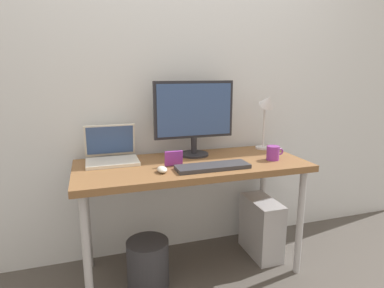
% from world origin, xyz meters
% --- Properties ---
extents(ground_plane, '(6.00, 6.00, 0.00)m').
position_xyz_m(ground_plane, '(0.00, 0.00, 0.00)').
color(ground_plane, '#4C4742').
extents(back_wall, '(4.40, 0.04, 2.60)m').
position_xyz_m(back_wall, '(0.00, 0.36, 1.30)').
color(back_wall, silver).
rests_on(back_wall, ground_plane).
extents(desk, '(1.44, 0.60, 0.75)m').
position_xyz_m(desk, '(0.00, 0.00, 0.68)').
color(desk, brown).
rests_on(desk, ground_plane).
extents(monitor, '(0.55, 0.20, 0.50)m').
position_xyz_m(monitor, '(0.07, 0.17, 1.04)').
color(monitor, '#232328').
rests_on(monitor, desk).
extents(laptop, '(0.32, 0.27, 0.23)m').
position_xyz_m(laptop, '(-0.48, 0.19, 0.81)').
color(laptop, silver).
rests_on(laptop, desk).
extents(desk_lamp, '(0.11, 0.16, 0.42)m').
position_xyz_m(desk_lamp, '(0.62, 0.17, 1.05)').
color(desk_lamp, silver).
rests_on(desk_lamp, desk).
extents(keyboard, '(0.44, 0.14, 0.02)m').
position_xyz_m(keyboard, '(0.08, -0.16, 0.77)').
color(keyboard, '#333338').
rests_on(keyboard, desk).
extents(mouse, '(0.06, 0.09, 0.03)m').
position_xyz_m(mouse, '(-0.22, -0.14, 0.77)').
color(mouse, silver).
rests_on(mouse, desk).
extents(coffee_mug, '(0.12, 0.08, 0.09)m').
position_xyz_m(coffee_mug, '(0.52, -0.10, 0.80)').
color(coffee_mug, purple).
rests_on(coffee_mug, desk).
extents(photo_frame, '(0.11, 0.03, 0.09)m').
position_xyz_m(photo_frame, '(-0.13, -0.04, 0.80)').
color(photo_frame, purple).
rests_on(photo_frame, desk).
extents(computer_tower, '(0.18, 0.36, 0.42)m').
position_xyz_m(computer_tower, '(0.54, 0.03, 0.21)').
color(computer_tower, '#B2B2B7').
rests_on(computer_tower, ground_plane).
extents(wastebasket, '(0.26, 0.26, 0.30)m').
position_xyz_m(wastebasket, '(-0.31, -0.08, 0.15)').
color(wastebasket, '#333338').
rests_on(wastebasket, ground_plane).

